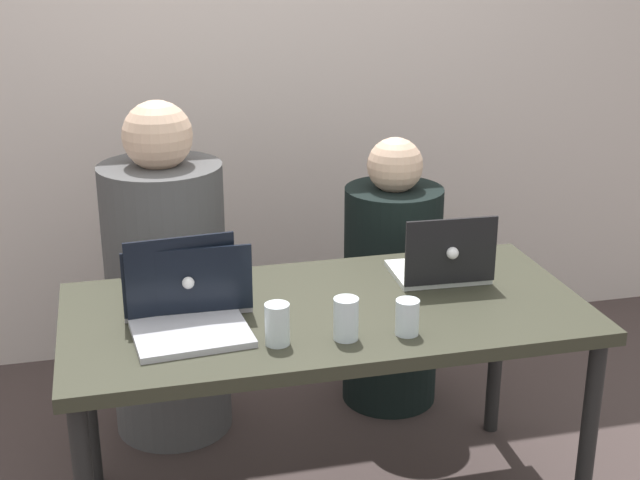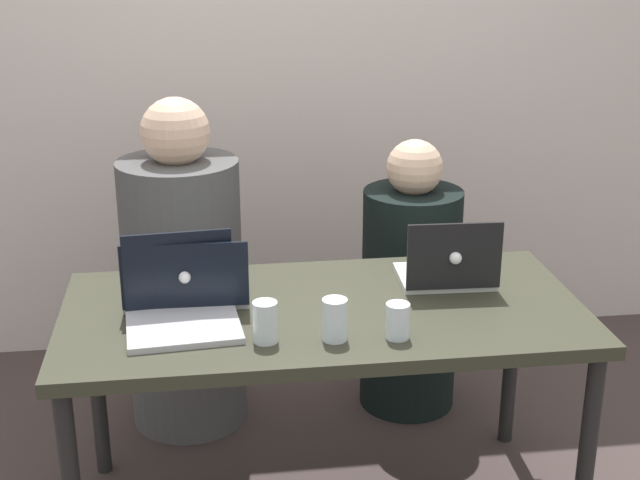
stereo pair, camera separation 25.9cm
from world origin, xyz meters
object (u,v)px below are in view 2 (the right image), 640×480
Objects in this scene: laptop_front_left at (182,306)px; laptop_back_left at (187,288)px; person_on_left at (184,284)px; water_glass_left at (265,325)px; person_on_right at (410,291)px; water_glass_center at (334,322)px; water_glass_right at (398,323)px; laptop_back_right at (448,270)px.

laptop_front_left is 0.14m from laptop_back_left.
person_on_left is 0.89m from water_glass_left.
laptop_back_left is at bearing 107.25° from person_on_left.
person_on_right is at bearing 35.49° from laptop_front_left.
laptop_front_left reaches higher than water_glass_center.
laptop_front_left is at bearing 50.32° from person_on_right.
laptop_back_left is 3.21× the size of water_glass_left.
water_glass_right is 0.17m from water_glass_center.
water_glass_right is (-0.25, -0.86, 0.29)m from person_on_right.
person_on_left is 3.31× the size of laptop_back_left.
water_glass_center is at bearing -25.89° from laptop_front_left.
person_on_left reaches higher than water_glass_center.
laptop_back_right is at bearing 55.83° from water_glass_right.
water_glass_right is at bearing 138.85° from person_on_left.
water_glass_right is at bearing 84.07° from person_on_right.
laptop_back_right is at bearing -176.11° from laptop_back_left.
water_glass_left is 0.18m from water_glass_center.
person_on_right reaches higher than water_glass_right.
water_glass_left reaches higher than water_glass_right.
person_on_right is 2.84× the size of laptop_back_left.
laptop_back_right is at bearing 98.43° from person_on_right.
person_on_right is at bearing 54.39° from water_glass_left.
person_on_left reaches higher than laptop_back_left.
laptop_back_left reaches higher than water_glass_center.
laptop_front_left is 0.43m from water_glass_center.
laptop_front_left is 1.11× the size of laptop_back_right.
person_on_left reaches higher than person_on_right.
water_glass_center is (0.40, -0.16, -0.00)m from laptop_front_left.
person_on_right is 1.02m from laptop_back_left.
person_on_left is 10.62× the size of water_glass_left.
laptop_back_right is at bearing 162.24° from person_on_left.
laptop_front_left is 0.26m from water_glass_left.
person_on_right is 1.11m from laptop_front_left.
laptop_back_right is 0.81× the size of laptop_back_left.
laptop_front_left is 2.80× the size of water_glass_center.
person_on_left is 0.73m from laptop_front_left.
water_glass_left is at bearing -37.56° from laptop_front_left.
person_on_left reaches higher than water_glass_right.
person_on_right reaches higher than laptop_front_left.
water_glass_center is at bearing 41.80° from laptop_back_right.
person_on_right is (0.83, -0.00, -0.08)m from person_on_left.
water_glass_center is (0.18, -0.01, 0.00)m from water_glass_left.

